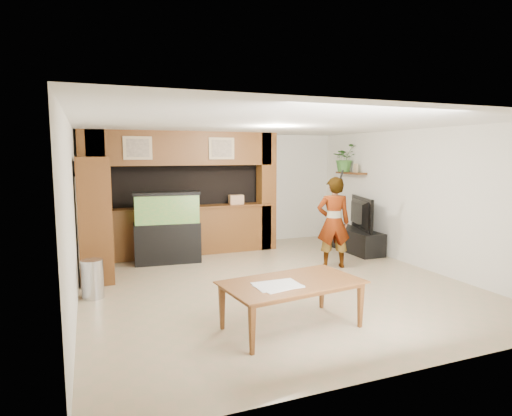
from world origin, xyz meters
name	(u,v)px	position (x,y,z in m)	size (l,w,h in m)	color
floor	(271,282)	(0.00, 0.00, 0.00)	(6.50, 6.50, 0.00)	tan
ceiling	(271,125)	(0.00, 0.00, 2.60)	(6.50, 6.50, 0.00)	white
wall_back	(216,190)	(0.00, 3.25, 1.30)	(6.00, 6.00, 0.00)	silver
wall_left	(73,215)	(-3.00, 0.00, 1.30)	(6.50, 6.50, 0.00)	silver
wall_right	(416,198)	(3.00, 0.00, 1.30)	(6.50, 6.50, 0.00)	silver
partition	(181,193)	(-0.95, 2.64, 1.31)	(4.20, 0.99, 2.60)	brown
wall_clock	(75,169)	(-2.97, 1.00, 1.90)	(0.05, 0.25, 0.25)	black
wall_shelf	(351,173)	(2.85, 1.95, 1.70)	(0.25, 0.90, 0.04)	brown
pantry_cabinet	(95,219)	(-2.70, 1.20, 1.04)	(0.52, 0.85, 2.09)	brown
trash_can	(92,279)	(-2.79, 0.24, 0.29)	(0.32, 0.32, 0.58)	#B2B2B7
aquarium	(167,228)	(-1.37, 1.95, 0.69)	(1.27, 0.48, 1.41)	black
tv_stand	(355,240)	(2.65, 1.41, 0.24)	(0.54, 1.46, 0.49)	black
television	(356,213)	(2.65, 1.41, 0.85)	(1.25, 0.16, 0.72)	black
photo_frame	(356,168)	(2.85, 1.77, 1.82)	(0.03, 0.15, 0.20)	tan
potted_plant	(344,158)	(2.82, 2.19, 2.04)	(0.58, 0.50, 0.64)	#39712D
person	(333,222)	(1.48, 0.46, 0.86)	(0.63, 0.41, 1.72)	#A17B58
microphone	(342,174)	(1.53, 0.30, 1.77)	(0.04, 0.04, 0.17)	black
dining_table	(293,306)	(-0.52, -1.88, 0.30)	(1.69, 0.94, 0.59)	brown
newspaper_a	(278,286)	(-0.76, -1.97, 0.60)	(0.51, 0.37, 0.01)	silver
newspaper_b	(277,285)	(-0.76, -1.93, 0.60)	(0.54, 0.39, 0.01)	silver
counter_box	(236,200)	(0.23, 2.45, 1.14)	(0.30, 0.20, 0.20)	tan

